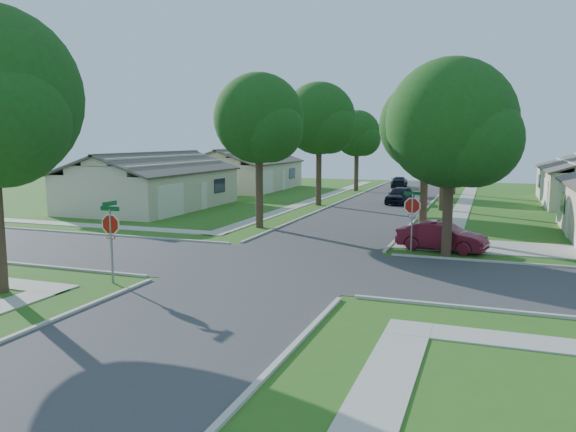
# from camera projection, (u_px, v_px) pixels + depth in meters

# --- Properties ---
(ground) EXTENTS (100.00, 100.00, 0.00)m
(ground) POSITION_uv_depth(u_px,v_px,m) (280.00, 266.00, 23.13)
(ground) COLOR #305E19
(ground) RESTS_ON ground
(road_ns) EXTENTS (7.00, 100.00, 0.02)m
(road_ns) POSITION_uv_depth(u_px,v_px,m) (280.00, 265.00, 23.13)
(road_ns) COLOR #333335
(road_ns) RESTS_ON ground
(sidewalk_ne) EXTENTS (1.20, 40.00, 0.04)m
(sidewalk_ne) POSITION_uv_depth(u_px,v_px,m) (464.00, 203.00, 45.28)
(sidewalk_ne) COLOR #9E9B91
(sidewalk_ne) RESTS_ON ground
(sidewalk_nw) EXTENTS (1.20, 40.00, 0.04)m
(sidewalk_nw) POSITION_uv_depth(u_px,v_px,m) (320.00, 198.00, 49.40)
(sidewalk_nw) COLOR #9E9B91
(sidewalk_nw) RESTS_ON ground
(driveway) EXTENTS (8.80, 3.60, 0.05)m
(driveway) POSITION_uv_depth(u_px,v_px,m) (485.00, 247.00, 27.07)
(driveway) COLOR #9E9B91
(driveway) RESTS_ON ground
(stop_sign_sw) EXTENTS (1.05, 0.80, 2.98)m
(stop_sign_sw) POSITION_uv_depth(u_px,v_px,m) (111.00, 228.00, 20.06)
(stop_sign_sw) COLOR gray
(stop_sign_sw) RESTS_ON ground
(stop_sign_ne) EXTENTS (1.05, 0.80, 2.98)m
(stop_sign_ne) POSITION_uv_depth(u_px,v_px,m) (412.00, 208.00, 25.64)
(stop_sign_ne) COLOR gray
(stop_sign_ne) RESTS_ON ground
(tree_e_near) EXTENTS (4.97, 4.80, 8.28)m
(tree_e_near) POSITION_uv_depth(u_px,v_px,m) (426.00, 130.00, 29.14)
(tree_e_near) COLOR #38281C
(tree_e_near) RESTS_ON ground
(tree_e_mid) EXTENTS (5.59, 5.40, 9.21)m
(tree_e_mid) POSITION_uv_depth(u_px,v_px,m) (445.00, 124.00, 40.23)
(tree_e_mid) COLOR #38281C
(tree_e_mid) RESTS_ON ground
(tree_e_far) EXTENTS (5.17, 5.00, 8.72)m
(tree_e_far) POSITION_uv_depth(u_px,v_px,m) (456.00, 130.00, 52.38)
(tree_e_far) COLOR #38281C
(tree_e_far) RESTS_ON ground
(tree_w_near) EXTENTS (5.38, 5.20, 8.97)m
(tree_w_near) POSITION_uv_depth(u_px,v_px,m) (260.00, 123.00, 32.25)
(tree_w_near) COLOR #38281C
(tree_w_near) RESTS_ON ground
(tree_w_mid) EXTENTS (5.80, 5.60, 9.56)m
(tree_w_mid) POSITION_uv_depth(u_px,v_px,m) (320.00, 122.00, 43.38)
(tree_w_mid) COLOR #38281C
(tree_w_mid) RESTS_ON ground
(tree_w_far) EXTENTS (4.76, 4.60, 8.04)m
(tree_w_far) POSITION_uv_depth(u_px,v_px,m) (357.00, 136.00, 55.62)
(tree_w_far) COLOR #38281C
(tree_w_far) RESTS_ON ground
(tree_ne_corner) EXTENTS (5.80, 5.60, 8.66)m
(tree_ne_corner) POSITION_uv_depth(u_px,v_px,m) (452.00, 129.00, 24.14)
(tree_ne_corner) COLOR #38281C
(tree_ne_corner) RESTS_ON ground
(house_nw_near) EXTENTS (8.42, 13.60, 4.23)m
(house_nw_near) POSITION_uv_depth(u_px,v_px,m) (152.00, 188.00, 42.29)
(house_nw_near) COLOR #C0B297
(house_nw_near) RESTS_ON ground
(house_nw_far) EXTENTS (8.42, 13.60, 4.23)m
(house_nw_far) POSITION_uv_depth(u_px,v_px,m) (245.00, 175.00, 58.12)
(house_nw_far) COLOR #C0B297
(house_nw_far) RESTS_ON ground
(car_driveway) EXTENTS (4.28, 2.22, 1.34)m
(car_driveway) POSITION_uv_depth(u_px,v_px,m) (442.00, 236.00, 26.13)
(car_driveway) COLOR maroon
(car_driveway) RESTS_ON ground
(car_curb_east) EXTENTS (2.10, 4.26, 1.40)m
(car_curb_east) POSITION_uv_depth(u_px,v_px,m) (400.00, 195.00, 45.04)
(car_curb_east) COLOR black
(car_curb_east) RESTS_ON ground
(car_curb_west) EXTENTS (2.10, 4.27, 1.20)m
(car_curb_west) POSITION_uv_depth(u_px,v_px,m) (399.00, 182.00, 60.02)
(car_curb_west) COLOR black
(car_curb_west) RESTS_ON ground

